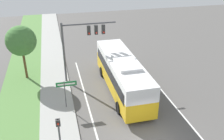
# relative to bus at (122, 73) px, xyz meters

# --- Properties ---
(lane_divider_far) EXTENTS (0.14, 30.00, 0.01)m
(lane_divider_far) POSITION_rel_bus_xyz_m (3.69, -7.51, -1.90)
(lane_divider_far) COLOR silver
(lane_divider_far) RESTS_ON ground_plane
(bus) EXTENTS (2.74, 10.87, 3.45)m
(bus) POSITION_rel_bus_xyz_m (0.00, 0.00, 0.00)
(bus) COLOR gold
(bus) RESTS_ON ground_plane
(signal_gantry) EXTENTS (5.19, 0.41, 6.07)m
(signal_gantry) POSITION_rel_bus_xyz_m (-3.17, 3.00, 2.52)
(signal_gantry) COLOR #4C4C51
(signal_gantry) RESTS_ON ground_plane
(pedestrian_signal) EXTENTS (0.28, 0.34, 2.99)m
(pedestrian_signal) POSITION_rel_bus_xyz_m (-6.07, -7.14, 0.14)
(pedestrian_signal) COLOR #4C4C51
(pedestrian_signal) RESTS_ON ground_plane
(street_sign) EXTENTS (1.68, 0.08, 2.54)m
(street_sign) POSITION_rel_bus_xyz_m (-5.25, -1.62, -0.04)
(street_sign) COLOR #4C4C51
(street_sign) RESTS_ON ground_plane
(roadside_tree) EXTENTS (2.95, 2.95, 5.47)m
(roadside_tree) POSITION_rel_bus_xyz_m (-8.87, 4.76, 2.17)
(roadside_tree) COLOR brown
(roadside_tree) RESTS_ON grass_verge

